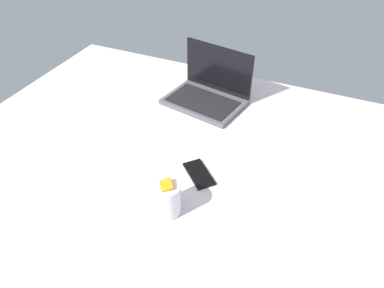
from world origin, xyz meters
TOP-DOWN VIEW (x-y plane):
  - bed_mattress at (0.00, 0.00)cm, footprint 180.00×140.00cm
  - laptop at (-6.64, 41.24)cm, footprint 36.73×28.78cm
  - snack_cup at (5.79, -23.62)cm, footprint 9.00×9.00cm
  - cell_phone at (8.46, -4.47)cm, footprint 14.84×14.56cm

SIDE VIEW (x-z plane):
  - bed_mattress at x=0.00cm, z-range 0.00..18.00cm
  - cell_phone at x=8.46cm, z-range 18.00..18.80cm
  - laptop at x=-6.64cm, z-range 10.91..33.91cm
  - snack_cup at x=5.79cm, z-range 17.27..30.16cm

